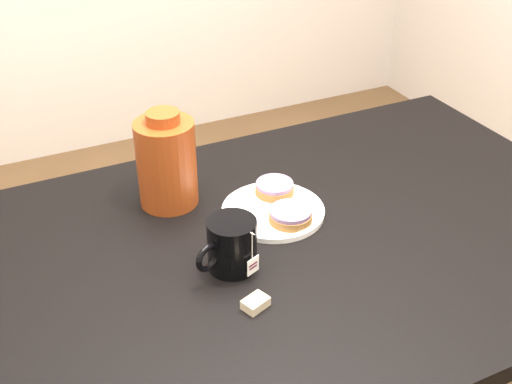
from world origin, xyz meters
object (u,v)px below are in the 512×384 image
teabag_pouch (256,303)px  bagel_front (291,215)px  mug (231,245)px  plate (273,210)px  bagel_package (166,162)px  bagel_back (275,188)px  table (295,269)px

teabag_pouch → bagel_front: bearing=48.1°
mug → teabag_pouch: mug is taller
bagel_front → teabag_pouch: size_ratio=2.29×
plate → bagel_package: bagel_package is taller
bagel_back → bagel_package: bearing=158.0°
plate → bagel_back: size_ratio=1.83×
table → plate: size_ratio=6.37×
bagel_front → teabag_pouch: bearing=-131.9°
plate → teabag_pouch: 0.30m
plate → mug: (-0.15, -0.13, 0.04)m
bagel_back → bagel_front: (-0.02, -0.11, 0.00)m
table → bagel_front: bagel_front is taller
bagel_front → teabag_pouch: bagel_front is taller
table → bagel_package: (-0.19, 0.24, 0.18)m
bagel_back → bagel_front: size_ratio=1.17×
table → teabag_pouch: 0.24m
bagel_back → plate: bearing=-120.0°
bagel_front → table: bearing=-99.7°
bagel_package → bagel_front: bearing=-45.1°
teabag_pouch → plate: bearing=57.0°
bagel_front → mug: size_ratio=0.70×
teabag_pouch → bagel_package: bearing=93.4°
bagel_package → mug: bearing=-83.5°
plate → bagel_package: size_ratio=1.02×
bagel_front → mug: 0.18m
table → plate: (-0.01, 0.10, 0.09)m
mug → bagel_back: bearing=22.3°
plate → bagel_front: size_ratio=2.14×
teabag_pouch → bagel_package: (-0.02, 0.39, 0.09)m
plate → bagel_back: (0.03, 0.05, 0.02)m
plate → teabag_pouch: (-0.16, -0.25, 0.00)m
mug → bagel_package: bearing=74.2°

